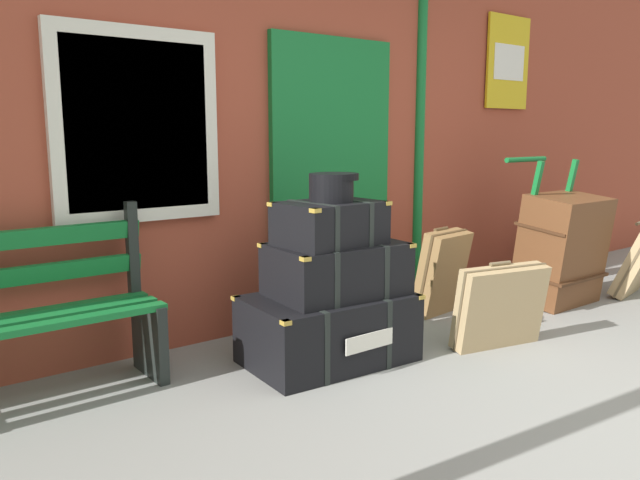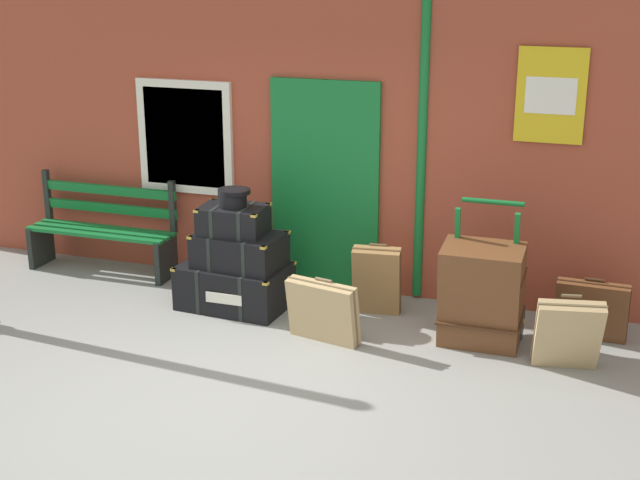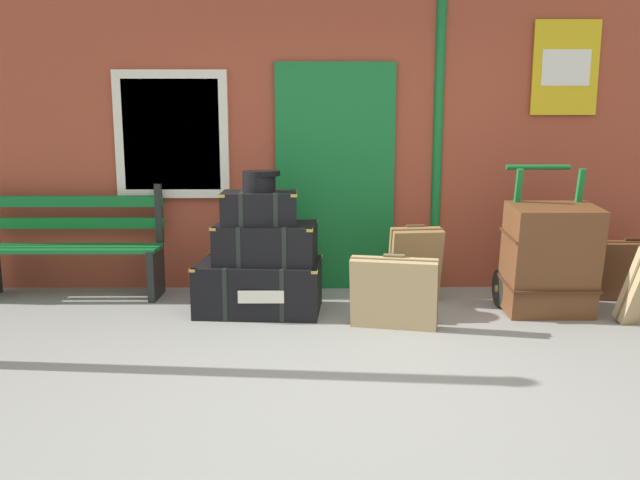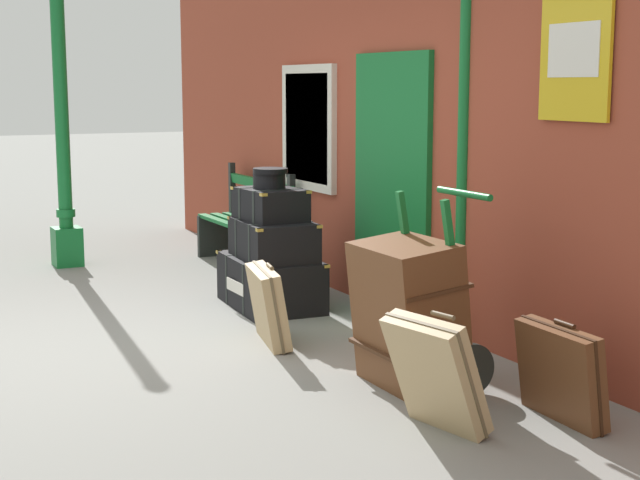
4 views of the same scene
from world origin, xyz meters
The scene contains 12 objects.
brick_facade centered at (-0.01, 2.60, 1.60)m, with size 10.40×0.35×3.20m.
platform_bench centered at (-2.39, 2.16, 0.44)m, with size 1.60×0.43×1.01m.
steamer_trunk_base centered at (-0.66, 1.65, 0.21)m, with size 1.05×0.72×0.43m.
steamer_trunk_middle centered at (-0.60, 1.65, 0.58)m, with size 0.85×0.61×0.33m.
steamer_trunk_top centered at (-0.65, 1.65, 0.87)m, with size 0.63×0.48×0.27m.
round_hatbox centered at (-0.65, 1.64, 1.10)m, with size 0.30×0.28×0.17m.
porters_trolley centered at (1.70, 1.70, 0.27)m, with size 0.71×0.57×1.20m.
large_brown_trunk centered at (1.70, 1.53, 0.46)m, with size 0.70×0.53×0.92m.
suitcase_caramel centered at (2.44, 1.23, 0.32)m, with size 0.58×0.46×0.66m.
suitcase_slate centered at (0.67, 1.91, 0.34)m, with size 0.47×0.33×0.69m.
suitcase_charcoal centered at (2.60, 1.95, 0.27)m, with size 0.63×0.22×0.56m.
suitcase_brown centered at (0.39, 1.16, 0.28)m, with size 0.68×0.36×0.58m.
Camera 1 is at (-2.98, -1.28, 1.41)m, focal length 35.22 mm.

